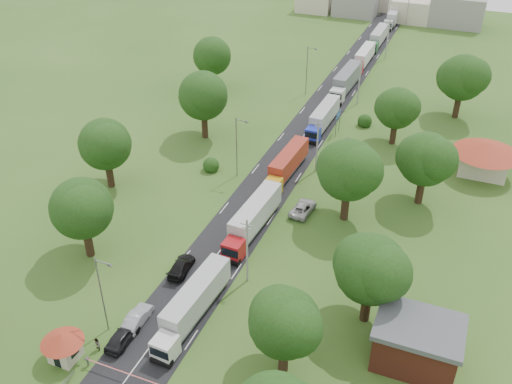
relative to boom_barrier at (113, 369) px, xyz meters
The scene contains 40 objects.
ground 25.05m from the boom_barrier, 86.89° to the left, with size 260.00×260.00×0.00m, color #2E541C.
road 45.03m from the boom_barrier, 88.27° to the left, with size 8.00×200.00×0.04m, color black.
boom_barrier is the anchor object (origin of this frame).
guard_booth 5.98m from the boom_barrier, behind, with size 4.40×4.40×3.45m.
info_sign 60.39m from the boom_barrier, 83.76° to the left, with size 0.12×3.10×4.10m.
pole_1 19.63m from the boom_barrier, 69.14° to the left, with size 1.60×0.24×9.00m.
pole_2 46.66m from the boom_barrier, 81.52° to the left, with size 1.60×0.24×9.00m.
pole_3 74.41m from the boom_barrier, 84.71° to the left, with size 1.60×0.24×9.00m.
pole_4 102.30m from the boom_barrier, 86.15° to the left, with size 1.60×0.24×9.00m.
pole_5 130.24m from the boom_barrier, 86.98° to the left, with size 1.60×0.24×9.00m.
lamp_0 7.91m from the boom_barrier, 128.59° to the left, with size 2.03×0.22×10.00m.
lamp_1 40.47m from the boom_barrier, 95.70° to the left, with size 2.03×0.22×10.00m.
lamp_2 75.25m from the boom_barrier, 93.05° to the left, with size 2.03×0.22×10.00m.
tree_2 17.86m from the boom_barrier, 24.96° to the left, with size 8.00×8.00×10.10m.
tree_3 28.11m from the boom_barrier, 38.79° to the left, with size 8.80×8.80×11.07m.
tree_4 38.62m from the boom_barrier, 67.81° to the left, with size 9.60×9.60×12.05m.
tree_5 49.47m from the boom_barrier, 61.59° to the left, with size 8.80×8.80×11.07m.
tree_6 62.58m from the boom_barrier, 74.79° to the left, with size 8.00×8.00×10.10m.
tree_7 79.63m from the boom_barrier, 71.37° to the left, with size 9.60×9.60×12.05m.
tree_10 21.36m from the boom_barrier, 132.02° to the left, with size 8.80×8.80×11.07m.
tree_11 37.10m from the boom_barrier, 124.41° to the left, with size 8.80×8.80×11.07m.
tree_12 52.73m from the boom_barrier, 106.28° to the left, with size 9.60×9.60×12.05m.
tree_13 73.99m from the boom_barrier, 107.90° to the left, with size 8.80×8.80×11.07m.
house_brick 30.34m from the boom_barrier, 25.42° to the left, with size 8.60×6.60×5.20m.
house_cream 63.37m from the boom_barrier, 60.31° to the left, with size 10.08×10.08×5.80m.
distant_town 135.04m from the boom_barrier, 89.13° to the left, with size 52.00×8.00×8.00m.
truck_0 10.73m from the boom_barrier, 69.73° to the left, with size 3.12×14.32×3.95m.
truck_1 27.64m from the boom_barrier, 82.27° to the left, with size 3.14×14.76×4.08m.
truck_2 43.00m from the boom_barrier, 85.93° to the left, with size 2.90×13.91×3.84m.
truck_3 61.40m from the boom_barrier, 86.75° to the left, with size 2.60×14.01×3.88m.
truck_4 79.42m from the boom_barrier, 87.82° to the left, with size 3.13×15.62×4.32m.
truck_5 95.56m from the boom_barrier, 88.18° to the left, with size 2.37×13.57×3.76m.
truck_6 110.96m from the boom_barrier, 88.41° to the left, with size 2.40×13.98×3.88m.
truck_7 130.21m from the boom_barrier, 88.65° to the left, with size 3.16×14.10×3.89m.
car_lane_front 4.37m from the boom_barrier, 111.89° to the left, with size 1.94×4.81×1.64m, color black.
car_lane_mid 7.19m from the boom_barrier, 103.21° to the left, with size 1.66×4.75×1.56m, color #A0A3A8.
car_lane_rear 16.59m from the boom_barrier, 94.65° to the left, with size 2.13×5.23×1.52m, color black.
car_verge_near 35.27m from the boom_barrier, 75.91° to the left, with size 2.51×5.45×1.51m, color #BABABA.
car_verge_far 56.67m from the boom_barrier, 80.49° to the left, with size 1.61×4.00×1.36m, color #595C61.
pedestrian_booth 4.03m from the boom_barrier, 148.68° to the left, with size 0.78×0.61×1.61m, color gray.
Camera 1 is at (25.99, -54.87, 46.24)m, focal length 40.00 mm.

